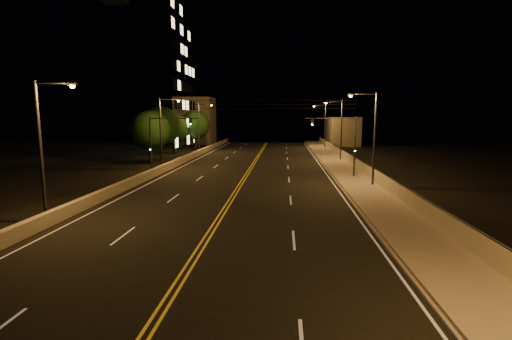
# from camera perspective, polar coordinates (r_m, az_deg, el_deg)

# --- Properties ---
(road) EXTENTS (18.00, 120.00, 0.02)m
(road) POSITION_cam_1_polar(r_m,az_deg,el_deg) (28.81, -3.68, -4.28)
(road) COLOR black
(road) RESTS_ON ground
(sidewalk) EXTENTS (3.60, 120.00, 0.30)m
(sidewalk) POSITION_cam_1_polar(r_m,az_deg,el_deg) (29.33, 17.77, -4.16)
(sidewalk) COLOR gray
(sidewalk) RESTS_ON ground
(curb) EXTENTS (0.14, 120.00, 0.15)m
(curb) POSITION_cam_1_polar(r_m,az_deg,el_deg) (28.96, 14.15, -4.32)
(curb) COLOR gray
(curb) RESTS_ON ground
(parapet_wall) EXTENTS (0.30, 120.00, 1.00)m
(parapet_wall) POSITION_cam_1_polar(r_m,az_deg,el_deg) (29.63, 20.93, -2.91)
(parapet_wall) COLOR #ADA390
(parapet_wall) RESTS_ON sidewalk
(jersey_barrier) EXTENTS (0.45, 120.00, 0.81)m
(jersey_barrier) POSITION_cam_1_polar(r_m,az_deg,el_deg) (31.50, -21.25, -3.01)
(jersey_barrier) COLOR #ADA390
(jersey_barrier) RESTS_ON ground
(distant_building_right) EXTENTS (6.00, 10.00, 5.93)m
(distant_building_right) POSITION_cam_1_polar(r_m,az_deg,el_deg) (81.66, 13.19, 5.84)
(distant_building_right) COLOR gray
(distant_building_right) RESTS_ON ground
(distant_building_left) EXTENTS (8.00, 8.00, 10.26)m
(distant_building_left) POSITION_cam_1_polar(r_m,az_deg,el_deg) (85.53, -9.28, 7.51)
(distant_building_left) COLOR gray
(distant_building_left) RESTS_ON ground
(parapet_rail) EXTENTS (0.06, 120.00, 0.06)m
(parapet_rail) POSITION_cam_1_polar(r_m,az_deg,el_deg) (29.53, 20.98, -1.90)
(parapet_rail) COLOR black
(parapet_rail) RESTS_ON parapet_wall
(lane_markings) EXTENTS (17.32, 116.00, 0.00)m
(lane_markings) POSITION_cam_1_polar(r_m,az_deg,el_deg) (28.74, -3.70, -4.29)
(lane_markings) COLOR silver
(lane_markings) RESTS_ON road
(streetlight_1) EXTENTS (2.55, 0.28, 8.29)m
(streetlight_1) POSITION_cam_1_polar(r_m,az_deg,el_deg) (33.70, 17.33, 5.50)
(streetlight_1) COLOR #2D2D33
(streetlight_1) RESTS_ON ground
(streetlight_2) EXTENTS (2.55, 0.28, 8.29)m
(streetlight_2) POSITION_cam_1_polar(r_m,az_deg,el_deg) (52.27, 12.68, 6.58)
(streetlight_2) COLOR #2D2D33
(streetlight_2) RESTS_ON ground
(streetlight_3) EXTENTS (2.55, 0.28, 8.29)m
(streetlight_3) POSITION_cam_1_polar(r_m,az_deg,el_deg) (72.11, 10.38, 7.10)
(streetlight_3) COLOR #2D2D33
(streetlight_3) RESTS_ON ground
(streetlight_4) EXTENTS (2.55, 0.28, 8.29)m
(streetlight_4) POSITION_cam_1_polar(r_m,az_deg,el_deg) (24.78, -29.74, 3.86)
(streetlight_4) COLOR #2D2D33
(streetlight_4) RESTS_ON ground
(streetlight_5) EXTENTS (2.55, 0.28, 8.29)m
(streetlight_5) POSITION_cam_1_polar(r_m,az_deg,el_deg) (44.07, -14.10, 6.23)
(streetlight_5) COLOR #2D2D33
(streetlight_5) RESTS_ON ground
(streetlight_6) EXTENTS (2.55, 0.28, 8.29)m
(streetlight_6) POSITION_cam_1_polar(r_m,az_deg,el_deg) (62.75, -8.52, 6.97)
(streetlight_6) COLOR #2D2D33
(streetlight_6) RESTS_ON ground
(traffic_signal_right) EXTENTS (5.11, 0.31, 6.23)m
(traffic_signal_right) POSITION_cam_1_polar(r_m,az_deg,el_deg) (37.96, 13.53, 4.55)
(traffic_signal_right) COLOR #2D2D33
(traffic_signal_right) RESTS_ON ground
(traffic_signal_left) EXTENTS (5.11, 0.31, 6.23)m
(traffic_signal_left) POSITION_cam_1_polar(r_m,az_deg,el_deg) (39.58, -14.57, 4.67)
(traffic_signal_left) COLOR #2D2D33
(traffic_signal_left) RESTS_ON ground
(overhead_wires) EXTENTS (22.00, 0.03, 0.83)m
(overhead_wires) POSITION_cam_1_polar(r_m,az_deg,el_deg) (37.55, -1.76, 10.04)
(overhead_wires) COLOR black
(building_tower) EXTENTS (24.00, 15.00, 26.49)m
(building_tower) POSITION_cam_1_polar(r_m,az_deg,el_deg) (70.38, -20.63, 13.06)
(building_tower) COLOR gray
(building_tower) RESTS_ON ground
(tree_0) EXTENTS (5.12, 5.12, 6.94)m
(tree_0) POSITION_cam_1_polar(r_m,az_deg,el_deg) (50.17, -15.98, 5.86)
(tree_0) COLOR black
(tree_0) RESTS_ON ground
(tree_1) EXTENTS (5.60, 5.60, 7.60)m
(tree_1) POSITION_cam_1_polar(r_m,az_deg,el_deg) (56.12, -14.37, 6.58)
(tree_1) COLOR black
(tree_1) RESTS_ON ground
(tree_2) EXTENTS (4.82, 4.82, 6.54)m
(tree_2) POSITION_cam_1_polar(r_m,az_deg,el_deg) (63.37, -12.59, 6.22)
(tree_2) COLOR black
(tree_2) RESTS_ON ground
(tree_3) EXTENTS (5.37, 5.37, 7.28)m
(tree_3) POSITION_cam_1_polar(r_m,az_deg,el_deg) (69.94, -9.35, 6.88)
(tree_3) COLOR black
(tree_3) RESTS_ON ground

